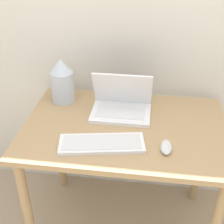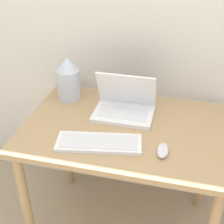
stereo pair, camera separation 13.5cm
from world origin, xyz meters
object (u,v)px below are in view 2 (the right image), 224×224
(laptop, at_px, (124,105))
(vase, at_px, (68,79))
(keyboard, at_px, (99,143))
(mouse, at_px, (163,150))

(laptop, relative_size, vase, 1.24)
(keyboard, distance_m, mouse, 0.30)
(mouse, bearing_deg, laptop, 129.14)
(laptop, bearing_deg, mouse, -50.86)
(mouse, height_order, vase, vase)
(laptop, xyz_separation_m, mouse, (0.24, -0.30, -0.04))
(laptop, xyz_separation_m, vase, (-0.35, 0.09, 0.08))
(keyboard, height_order, vase, vase)
(keyboard, relative_size, mouse, 3.81)
(keyboard, relative_size, vase, 1.63)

